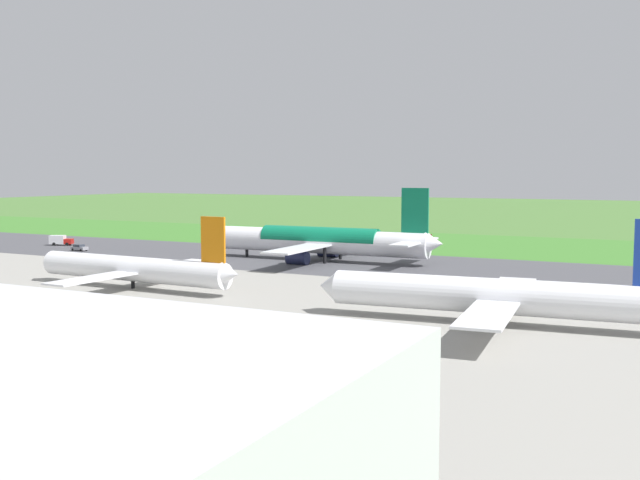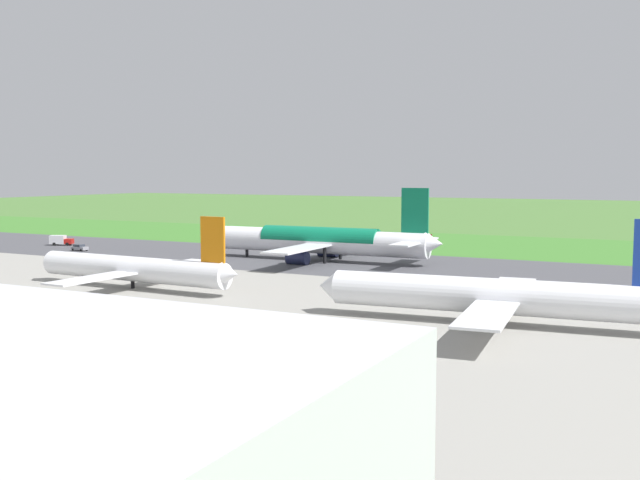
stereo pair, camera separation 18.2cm
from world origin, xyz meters
TOP-DOWN VIEW (x-y plane):
  - ground_plane at (0.00, 0.00)m, footprint 800.00×800.00m
  - runway_asphalt at (0.00, 0.00)m, footprint 600.00×41.08m
  - apron_concrete at (0.00, 50.95)m, footprint 440.00×110.00m
  - grass_verge_foreground at (0.00, -40.51)m, footprint 600.00×80.00m
  - airliner_main at (2.04, -0.01)m, footprint 54.06×44.14m
  - airliner_parked_near at (-46.97, 48.65)m, footprint 46.40×38.02m
  - airliner_parked_mid at (12.23, 47.23)m, footprint 41.82×34.15m
  - service_truck_baggage at (77.52, 1.29)m, footprint 6.20×4.59m
  - service_car_followme at (63.09, 8.93)m, footprint 4.30×2.11m
  - no_stopping_sign at (-7.62, -43.87)m, footprint 0.60×0.10m
  - traffic_cone_orange at (-1.31, -42.97)m, footprint 0.40×0.40m

SIDE VIEW (x-z plane):
  - ground_plane at x=0.00m, z-range 0.00..0.00m
  - grass_verge_foreground at x=0.00m, z-range 0.00..0.04m
  - apron_concrete at x=0.00m, z-range 0.00..0.05m
  - runway_asphalt at x=0.00m, z-range 0.00..0.06m
  - traffic_cone_orange at x=-1.31m, z-range 0.00..0.55m
  - service_car_followme at x=63.09m, z-range 0.03..1.65m
  - service_truck_baggage at x=77.52m, z-range 0.08..2.73m
  - no_stopping_sign at x=-7.62m, z-range 0.26..3.15m
  - airliner_parked_mid at x=12.23m, z-range -2.77..9.45m
  - airliner_parked_near at x=-46.97m, z-range -3.07..10.47m
  - airliner_main at x=2.04m, z-range -3.59..12.29m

